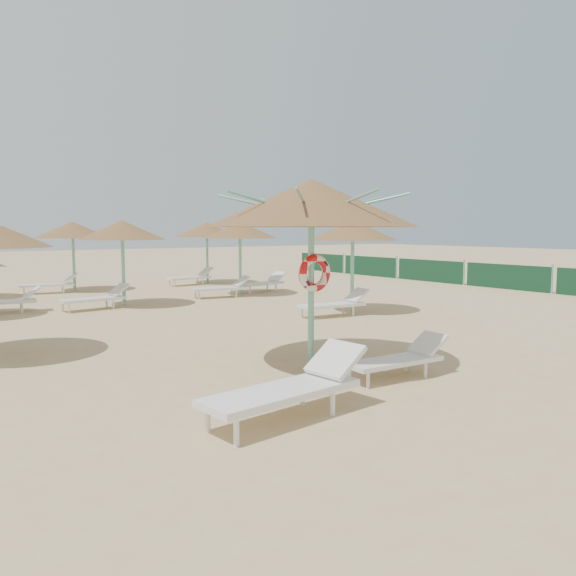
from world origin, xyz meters
TOP-DOWN VIEW (x-y plane):
  - ground at (0.00, 0.00)m, footprint 120.00×120.00m
  - main_palapa at (-0.24, 0.37)m, footprint 3.66×3.66m
  - lounger_main_a at (-2.14, -1.70)m, footprint 2.41×0.97m
  - lounger_main_b at (0.45, -1.10)m, footprint 1.87×0.65m
  - palapa_field at (-0.17, 10.90)m, footprint 13.78×13.78m
  - windbreak_fence at (14.00, 9.96)m, footprint 0.08×19.84m

SIDE VIEW (x-z plane):
  - ground at x=0.00m, z-range 0.00..0.00m
  - lounger_main_b at x=0.45m, z-range -0.02..0.65m
  - lounger_main_a at x=-2.14m, z-range -0.02..0.83m
  - windbreak_fence at x=14.00m, z-range -0.05..1.05m
  - palapa_field at x=-0.17m, z-range 0.96..3.68m
  - main_palapa at x=-0.24m, z-range 1.22..4.49m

